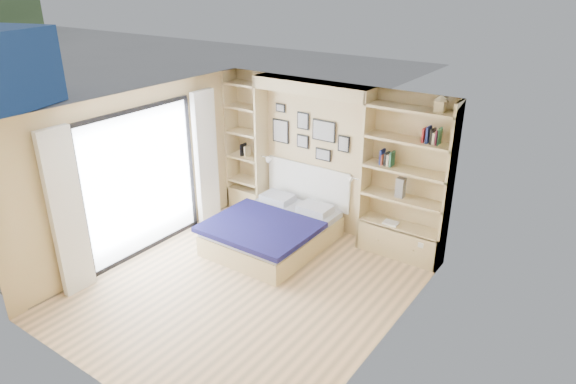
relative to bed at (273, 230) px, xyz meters
The scene contains 8 objects.
ground 1.33m from the bed, 70.62° to the right, with size 4.50×4.50×0.00m, color #E4B886.
room_shell 0.86m from the bed, 80.51° to the left, with size 4.50×4.50×4.50m.
bed is the anchor object (origin of this frame).
photo_gallery 1.67m from the bed, 91.05° to the left, with size 1.48×0.02×0.82m.
reading_lamps 1.14m from the bed, 80.10° to the left, with size 1.92×0.12×0.15m.
shelf_decor 2.26m from the bed, 28.46° to the left, with size 3.55×0.23×2.03m.
deck 3.41m from the bed, 158.71° to the right, with size 3.20×4.00×0.05m, color #6B614F.
deck_chair 3.39m from the bed, behind, with size 0.67×0.95×0.88m.
Camera 1 is at (3.91, -4.55, 4.04)m, focal length 32.00 mm.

